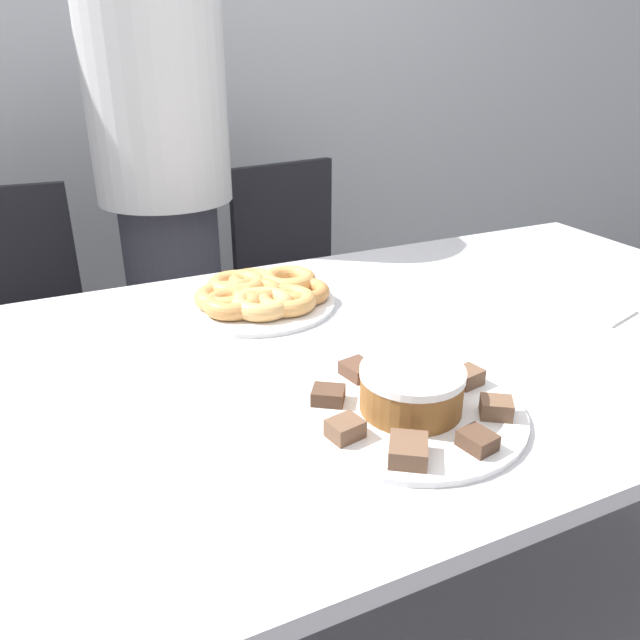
{
  "coord_description": "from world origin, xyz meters",
  "views": [
    {
      "loc": [
        -0.49,
        -0.9,
        1.26
      ],
      "look_at": [
        -0.06,
        0.02,
        0.81
      ],
      "focal_mm": 35.0,
      "sensor_mm": 36.0,
      "label": 1
    }
  ],
  "objects": [
    {
      "name": "plate_donuts",
      "position": [
        -0.09,
        0.27,
        0.75
      ],
      "size": [
        0.33,
        0.33,
        0.01
      ],
      "color": "white",
      "rests_on": "table"
    },
    {
      "name": "donut_8",
      "position": [
        -0.16,
        0.27,
        0.77
      ],
      "size": [
        0.13,
        0.13,
        0.03
      ],
      "color": "tan",
      "rests_on": "plate_donuts"
    },
    {
      "name": "lamington_3",
      "position": [
        -0.13,
        -0.17,
        0.77
      ],
      "size": [
        0.06,
        0.06,
        0.02
      ],
      "rotation": [
        0.0,
        0.0,
        2.54
      ],
      "color": "#513828",
      "rests_on": "plate_cake"
    },
    {
      "name": "donut_0",
      "position": [
        -0.09,
        0.27,
        0.77
      ],
      "size": [
        0.12,
        0.12,
        0.04
      ],
      "color": "#C68447",
      "rests_on": "plate_donuts"
    },
    {
      "name": "office_chair_right",
      "position": [
        0.33,
        0.96,
        0.42
      ],
      "size": [
        0.5,
        0.5,
        0.88
      ],
      "rotation": [
        0.0,
        0.0,
        0.16
      ],
      "color": "black",
      "rests_on": "ground_plane"
    },
    {
      "name": "donut_5",
      "position": [
        -0.0,
        0.31,
        0.77
      ],
      "size": [
        0.12,
        0.12,
        0.04
      ],
      "color": "tan",
      "rests_on": "plate_donuts"
    },
    {
      "name": "ground_plane",
      "position": [
        0.0,
        0.0,
        0.0
      ],
      "size": [
        12.0,
        12.0,
        0.0
      ],
      "primitive_type": "plane",
      "color": "slate"
    },
    {
      "name": "donut_4",
      "position": [
        -0.0,
        0.24,
        0.77
      ],
      "size": [
        0.12,
        0.12,
        0.03
      ],
      "color": "#C68447",
      "rests_on": "plate_donuts"
    },
    {
      "name": "donut_3",
      "position": [
        -0.05,
        0.2,
        0.77
      ],
      "size": [
        0.13,
        0.13,
        0.03
      ],
      "color": "tan",
      "rests_on": "plate_donuts"
    },
    {
      "name": "lamington_7",
      "position": [
        0.08,
        -0.31,
        0.77
      ],
      "size": [
        0.06,
        0.06,
        0.03
      ],
      "rotation": [
        0.0,
        0.0,
        5.69
      ],
      "color": "brown",
      "rests_on": "plate_cake"
    },
    {
      "name": "frosted_cake",
      "position": [
        -0.03,
        -0.24,
        0.79
      ],
      "size": [
        0.16,
        0.16,
        0.07
      ],
      "color": "brown",
      "rests_on": "plate_cake"
    },
    {
      "name": "donut_2",
      "position": [
        -0.1,
        0.2,
        0.77
      ],
      "size": [
        0.13,
        0.13,
        0.04
      ],
      "color": "#E5AD66",
      "rests_on": "plate_donuts"
    },
    {
      "name": "lamington_6",
      "position": [
        -0.0,
        -0.36,
        0.77
      ],
      "size": [
        0.05,
        0.05,
        0.02
      ],
      "rotation": [
        0.0,
        0.0,
        4.9
      ],
      "color": "#513828",
      "rests_on": "plate_cake"
    },
    {
      "name": "table",
      "position": [
        0.0,
        0.0,
        0.68
      ],
      "size": [
        1.96,
        1.0,
        0.75
      ],
      "color": "silver",
      "rests_on": "ground_plane"
    },
    {
      "name": "person_standing",
      "position": [
        -0.13,
        0.91,
        0.88
      ],
      "size": [
        0.38,
        0.38,
        1.68
      ],
      "color": "#383842",
      "rests_on": "ground_plane"
    },
    {
      "name": "lamington_0",
      "position": [
        0.09,
        -0.21,
        0.77
      ],
      "size": [
        0.05,
        0.05,
        0.03
      ],
      "rotation": [
        0.0,
        0.0,
        0.19
      ],
      "color": "brown",
      "rests_on": "plate_cake"
    },
    {
      "name": "donut_6",
      "position": [
        -0.07,
        0.34,
        0.77
      ],
      "size": [
        0.11,
        0.11,
        0.03
      ],
      "color": "#D18E4C",
      "rests_on": "plate_donuts"
    },
    {
      "name": "lamington_2",
      "position": [
        -0.05,
        -0.11,
        0.77
      ],
      "size": [
        0.05,
        0.06,
        0.02
      ],
      "rotation": [
        0.0,
        0.0,
        1.76
      ],
      "color": "brown",
      "rests_on": "plate_cake"
    },
    {
      "name": "wall_back",
      "position": [
        0.0,
        1.6,
        1.3
      ],
      "size": [
        8.0,
        0.05,
        2.6
      ],
      "color": "#B2B7BC",
      "rests_on": "ground_plane"
    },
    {
      "name": "lamington_5",
      "position": [
        -0.1,
        -0.34,
        0.77
      ],
      "size": [
        0.07,
        0.08,
        0.03
      ],
      "rotation": [
        0.0,
        0.0,
        4.12
      ],
      "color": "brown",
      "rests_on": "plate_cake"
    },
    {
      "name": "office_chair_left",
      "position": [
        -0.6,
        0.96,
        0.42
      ],
      "size": [
        0.47,
        0.47,
        0.88
      ],
      "rotation": [
        0.0,
        0.0,
        -0.07
      ],
      "color": "black",
      "rests_on": "ground_plane"
    },
    {
      "name": "lamington_4",
      "position": [
        -0.15,
        -0.26,
        0.77
      ],
      "size": [
        0.05,
        0.05,
        0.03
      ],
      "rotation": [
        0.0,
        0.0,
        3.33
      ],
      "color": "brown",
      "rests_on": "plate_cake"
    },
    {
      "name": "lamington_1",
      "position": [
        0.04,
        -0.13,
        0.77
      ],
      "size": [
        0.06,
        0.06,
        0.02
      ],
      "rotation": [
        0.0,
        0.0,
        0.97
      ],
      "color": "brown",
      "rests_on": "plate_cake"
    },
    {
      "name": "donut_7",
      "position": [
        -0.12,
        0.32,
        0.77
      ],
      "size": [
        0.13,
        0.13,
        0.04
      ],
      "color": "tan",
      "rests_on": "plate_donuts"
    },
    {
      "name": "napkin",
      "position": [
        0.54,
        -0.08,
        0.75
      ],
      "size": [
        0.13,
        0.12,
        0.01
      ],
      "color": "white",
      "rests_on": "table"
    },
    {
      "name": "donut_1",
      "position": [
        -0.15,
        0.23,
        0.77
      ],
      "size": [
        0.12,
        0.12,
        0.04
      ],
      "color": "#D18E4C",
      "rests_on": "plate_donuts"
    },
    {
      "name": "plate_cake",
      "position": [
        -0.03,
        -0.24,
        0.75
      ],
      "size": [
        0.34,
        0.34,
        0.01
      ],
      "color": "white",
      "rests_on": "table"
    }
  ]
}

